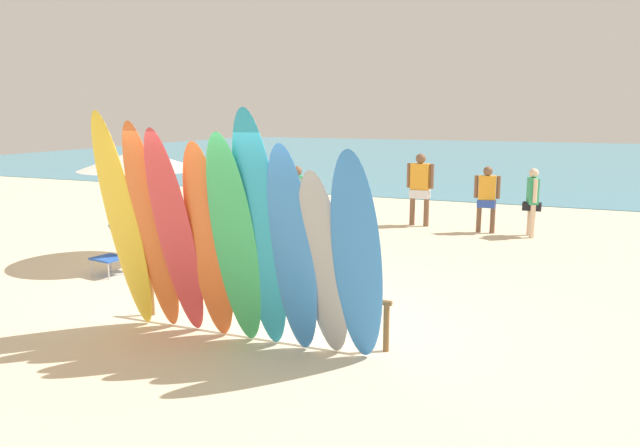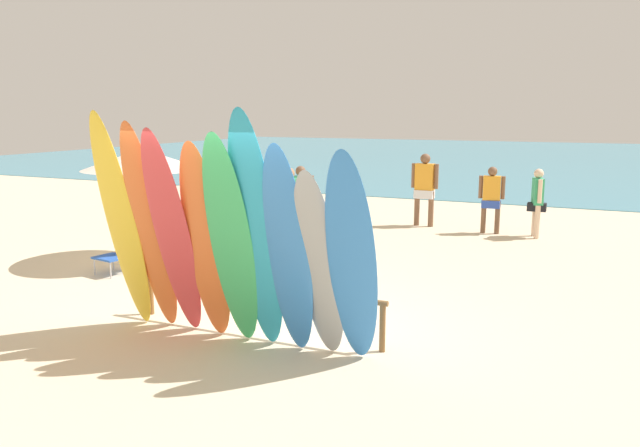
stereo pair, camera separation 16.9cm
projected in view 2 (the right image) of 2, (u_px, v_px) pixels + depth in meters
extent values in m
plane|color=beige|center=(469.00, 195.00, 20.31)|extent=(60.00, 60.00, 0.00)
cube|color=teal|center=(527.00, 157.00, 36.71)|extent=(60.00, 40.00, 0.02)
cylinder|color=brown|center=(151.00, 293.00, 8.33)|extent=(0.07, 0.07, 0.58)
cylinder|color=brown|center=(382.00, 328.00, 7.01)|extent=(0.07, 0.07, 0.58)
cylinder|color=brown|center=(256.00, 287.00, 7.62)|extent=(3.41, 0.06, 0.06)
ellipsoid|color=yellow|center=(122.00, 223.00, 7.51)|extent=(0.50, 0.78, 2.74)
ellipsoid|color=orange|center=(150.00, 230.00, 7.40)|extent=(0.52, 0.84, 2.63)
ellipsoid|color=#D13D42|center=(173.00, 236.00, 7.23)|extent=(0.52, 0.89, 2.55)
ellipsoid|color=orange|center=(206.00, 243.00, 7.15)|extent=(0.55, 0.67, 2.41)
ellipsoid|color=#38B266|center=(231.00, 242.00, 6.94)|extent=(0.55, 0.74, 2.52)
ellipsoid|color=#289EC6|center=(256.00, 233.00, 6.81)|extent=(0.56, 0.74, 2.77)
ellipsoid|color=#337AD1|center=(288.00, 252.00, 6.69)|extent=(0.55, 0.67, 2.41)
ellipsoid|color=#999EA3|center=(319.00, 266.00, 6.61)|extent=(0.57, 0.73, 2.15)
ellipsoid|color=#337AD1|center=(352.00, 261.00, 6.37)|extent=(0.58, 0.84, 2.38)
cylinder|color=#9E704C|center=(297.00, 230.00, 12.18)|extent=(0.12, 0.12, 0.80)
cylinder|color=#9E704C|center=(282.00, 232.00, 12.00)|extent=(0.12, 0.12, 0.80)
cube|color=orange|center=(289.00, 214.00, 12.03)|extent=(0.43, 0.26, 0.19)
cube|color=#33A36B|center=(289.00, 195.00, 11.96)|extent=(0.41, 0.46, 0.63)
sphere|color=#9E704C|center=(289.00, 173.00, 11.89)|extent=(0.23, 0.23, 0.23)
cylinder|color=#9E704C|center=(301.00, 192.00, 12.10)|extent=(0.10, 0.10, 0.56)
cylinder|color=#9E704C|center=(277.00, 194.00, 11.82)|extent=(0.10, 0.10, 0.56)
cylinder|color=brown|center=(417.00, 208.00, 14.82)|extent=(0.13, 0.13, 0.84)
cylinder|color=brown|center=(431.00, 209.00, 14.66)|extent=(0.13, 0.13, 0.84)
cube|color=silver|center=(424.00, 194.00, 14.68)|extent=(0.45, 0.28, 0.20)
cube|color=orange|center=(425.00, 178.00, 14.61)|extent=(0.44, 0.24, 0.66)
sphere|color=brown|center=(425.00, 159.00, 14.53)|extent=(0.24, 0.24, 0.24)
cylinder|color=brown|center=(414.00, 175.00, 14.72)|extent=(0.10, 0.10, 0.58)
cylinder|color=brown|center=(436.00, 177.00, 14.48)|extent=(0.10, 0.10, 0.58)
cylinder|color=brown|center=(497.00, 218.00, 13.80)|extent=(0.11, 0.11, 0.73)
cylinder|color=brown|center=(483.00, 217.00, 13.89)|extent=(0.11, 0.11, 0.73)
cube|color=#2D4CB2|center=(491.00, 204.00, 13.79)|extent=(0.39, 0.24, 0.17)
cube|color=orange|center=(492.00, 189.00, 13.73)|extent=(0.40, 0.23, 0.57)
sphere|color=brown|center=(493.00, 171.00, 13.66)|extent=(0.21, 0.21, 0.21)
cylinder|color=brown|center=(503.00, 188.00, 13.65)|extent=(0.09, 0.09, 0.51)
cylinder|color=brown|center=(481.00, 187.00, 13.80)|extent=(0.09, 0.09, 0.51)
cylinder|color=beige|center=(537.00, 222.00, 13.28)|extent=(0.11, 0.11, 0.73)
cylinder|color=beige|center=(535.00, 220.00, 13.57)|extent=(0.11, 0.11, 0.73)
cube|color=black|center=(537.00, 207.00, 13.37)|extent=(0.39, 0.24, 0.17)
cube|color=#33A36B|center=(538.00, 191.00, 13.31)|extent=(0.29, 0.41, 0.57)
sphere|color=beige|center=(539.00, 173.00, 13.24)|extent=(0.21, 0.21, 0.21)
cylinder|color=beige|center=(540.00, 191.00, 13.07)|extent=(0.09, 0.09, 0.51)
cylinder|color=beige|center=(536.00, 189.00, 13.53)|extent=(0.09, 0.09, 0.51)
cylinder|color=brown|center=(308.00, 220.00, 13.39)|extent=(0.12, 0.12, 0.76)
cylinder|color=brown|center=(294.00, 221.00, 13.28)|extent=(0.12, 0.12, 0.76)
cube|color=#2D4CB2|center=(301.00, 206.00, 13.27)|extent=(0.41, 0.25, 0.18)
cube|color=#33A36B|center=(301.00, 190.00, 13.21)|extent=(0.42, 0.42, 0.59)
sphere|color=brown|center=(301.00, 171.00, 13.14)|extent=(0.21, 0.21, 0.21)
cylinder|color=brown|center=(312.00, 188.00, 13.29)|extent=(0.09, 0.09, 0.53)
cylinder|color=brown|center=(289.00, 189.00, 13.12)|extent=(0.09, 0.09, 0.53)
cylinder|color=#B7B7BC|center=(94.00, 267.00, 10.35)|extent=(0.02, 0.02, 0.28)
cylinder|color=#B7B7BC|center=(111.00, 270.00, 10.12)|extent=(0.02, 0.02, 0.28)
cylinder|color=#B7B7BC|center=(113.00, 262.00, 10.66)|extent=(0.02, 0.02, 0.28)
cylinder|color=#B7B7BC|center=(129.00, 266.00, 10.43)|extent=(0.02, 0.02, 0.28)
cube|color=blue|center=(111.00, 257.00, 10.37)|extent=(0.57, 0.53, 0.03)
cube|color=blue|center=(127.00, 239.00, 10.60)|extent=(0.54, 0.35, 0.51)
cylinder|color=silver|center=(144.00, 208.00, 11.23)|extent=(0.04, 0.04, 1.96)
cone|color=silver|center=(142.00, 159.00, 11.07)|extent=(2.14, 2.14, 0.37)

